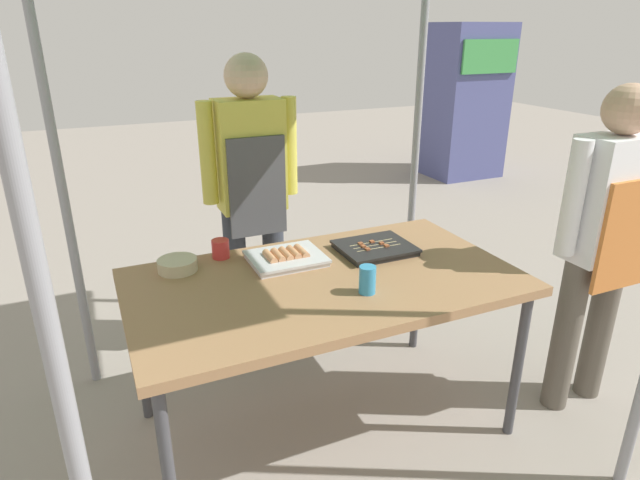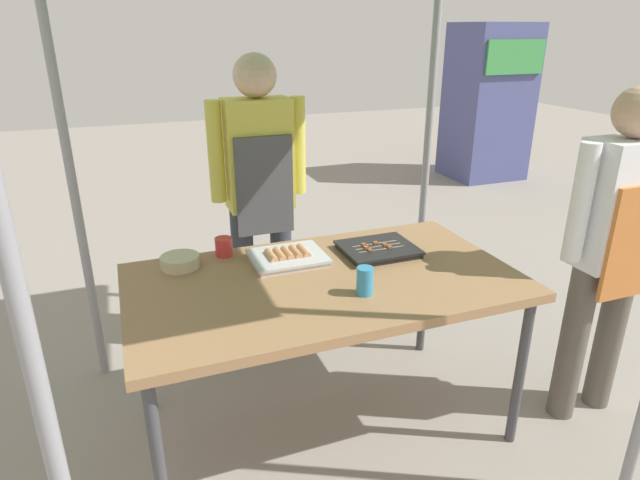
{
  "view_description": "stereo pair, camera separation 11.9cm",
  "coord_description": "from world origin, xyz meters",
  "px_view_note": "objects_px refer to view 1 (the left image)",
  "views": [
    {
      "loc": [
        -0.84,
        -1.83,
        1.72
      ],
      "look_at": [
        0.0,
        0.05,
        0.9
      ],
      "focal_mm": 30.23,
      "sensor_mm": 36.0,
      "label": 1
    },
    {
      "loc": [
        -0.73,
        -1.88,
        1.72
      ],
      "look_at": [
        0.0,
        0.05,
        0.9
      ],
      "focal_mm": 30.23,
      "sensor_mm": 36.0,
      "label": 2
    }
  ],
  "objects_px": {
    "vendor_woman": "(251,183)",
    "tray_grilled_sausages": "(286,258)",
    "neighbor_stall_left": "(464,101)",
    "drink_cup_by_wok": "(221,249)",
    "condiment_bowl": "(177,265)",
    "tray_meat_skewers": "(375,248)",
    "stall_table": "(325,289)",
    "customer_nearby": "(605,231)",
    "drink_cup_near_edge": "(367,280)"
  },
  "relations": [
    {
      "from": "drink_cup_by_wok",
      "to": "vendor_woman",
      "type": "height_order",
      "value": "vendor_woman"
    },
    {
      "from": "stall_table",
      "to": "vendor_woman",
      "type": "bearing_deg",
      "value": 93.42
    },
    {
      "from": "stall_table",
      "to": "condiment_bowl",
      "type": "relative_size",
      "value": 9.59
    },
    {
      "from": "neighbor_stall_left",
      "to": "tray_grilled_sausages",
      "type": "bearing_deg",
      "value": -136.93
    },
    {
      "from": "tray_meat_skewers",
      "to": "neighbor_stall_left",
      "type": "relative_size",
      "value": 0.19
    },
    {
      "from": "tray_meat_skewers",
      "to": "vendor_woman",
      "type": "distance_m",
      "value": 0.79
    },
    {
      "from": "drink_cup_by_wok",
      "to": "vendor_woman",
      "type": "distance_m",
      "value": 0.56
    },
    {
      "from": "stall_table",
      "to": "vendor_woman",
      "type": "height_order",
      "value": "vendor_woman"
    },
    {
      "from": "vendor_woman",
      "to": "neighbor_stall_left",
      "type": "distance_m",
      "value": 4.38
    },
    {
      "from": "drink_cup_by_wok",
      "to": "tray_grilled_sausages",
      "type": "bearing_deg",
      "value": -33.74
    },
    {
      "from": "tray_grilled_sausages",
      "to": "customer_nearby",
      "type": "bearing_deg",
      "value": -22.91
    },
    {
      "from": "tray_grilled_sausages",
      "to": "drink_cup_by_wok",
      "type": "xyz_separation_m",
      "value": [
        -0.25,
        0.17,
        0.02
      ]
    },
    {
      "from": "tray_grilled_sausages",
      "to": "customer_nearby",
      "type": "distance_m",
      "value": 1.4
    },
    {
      "from": "drink_cup_by_wok",
      "to": "vendor_woman",
      "type": "relative_size",
      "value": 0.05
    },
    {
      "from": "tray_grilled_sausages",
      "to": "neighbor_stall_left",
      "type": "xyz_separation_m",
      "value": [
        3.51,
        3.28,
        0.12
      ]
    },
    {
      "from": "stall_table",
      "to": "drink_cup_by_wok",
      "type": "relative_size",
      "value": 18.99
    },
    {
      "from": "vendor_woman",
      "to": "tray_grilled_sausages",
      "type": "bearing_deg",
      "value": 86.21
    },
    {
      "from": "stall_table",
      "to": "tray_grilled_sausages",
      "type": "xyz_separation_m",
      "value": [
        -0.09,
        0.22,
        0.07
      ]
    },
    {
      "from": "vendor_woman",
      "to": "stall_table",
      "type": "bearing_deg",
      "value": 93.42
    },
    {
      "from": "drink_cup_by_wok",
      "to": "stall_table",
      "type": "bearing_deg",
      "value": -48.33
    },
    {
      "from": "condiment_bowl",
      "to": "tray_meat_skewers",
      "type": "bearing_deg",
      "value": -10.33
    },
    {
      "from": "condiment_bowl",
      "to": "drink_cup_by_wok",
      "type": "relative_size",
      "value": 1.98
    },
    {
      "from": "drink_cup_near_edge",
      "to": "drink_cup_by_wok",
      "type": "xyz_separation_m",
      "value": [
        -0.43,
        0.57,
        -0.01
      ]
    },
    {
      "from": "condiment_bowl",
      "to": "drink_cup_near_edge",
      "type": "xyz_separation_m",
      "value": [
        0.64,
        -0.51,
        0.03
      ]
    },
    {
      "from": "stall_table",
      "to": "drink_cup_by_wok",
      "type": "bearing_deg",
      "value": 131.67
    },
    {
      "from": "tray_grilled_sausages",
      "to": "drink_cup_by_wok",
      "type": "bearing_deg",
      "value": 146.26
    },
    {
      "from": "tray_meat_skewers",
      "to": "condiment_bowl",
      "type": "xyz_separation_m",
      "value": [
        -0.87,
        0.16,
        0.01
      ]
    },
    {
      "from": "drink_cup_by_wok",
      "to": "neighbor_stall_left",
      "type": "height_order",
      "value": "neighbor_stall_left"
    },
    {
      "from": "stall_table",
      "to": "neighbor_stall_left",
      "type": "bearing_deg",
      "value": 45.64
    },
    {
      "from": "condiment_bowl",
      "to": "drink_cup_near_edge",
      "type": "distance_m",
      "value": 0.82
    },
    {
      "from": "drink_cup_near_edge",
      "to": "vendor_woman",
      "type": "xyz_separation_m",
      "value": [
        -0.14,
        1.02,
        0.14
      ]
    },
    {
      "from": "drink_cup_by_wok",
      "to": "vendor_woman",
      "type": "xyz_separation_m",
      "value": [
        0.29,
        0.45,
        0.16
      ]
    },
    {
      "from": "stall_table",
      "to": "condiment_bowl",
      "type": "bearing_deg",
      "value": 149.49
    },
    {
      "from": "condiment_bowl",
      "to": "neighbor_stall_left",
      "type": "distance_m",
      "value": 5.08
    },
    {
      "from": "neighbor_stall_left",
      "to": "vendor_woman",
      "type": "bearing_deg",
      "value": -142.44
    },
    {
      "from": "stall_table",
      "to": "tray_meat_skewers",
      "type": "height_order",
      "value": "tray_meat_skewers"
    },
    {
      "from": "stall_table",
      "to": "tray_grilled_sausages",
      "type": "relative_size",
      "value": 4.94
    },
    {
      "from": "neighbor_stall_left",
      "to": "drink_cup_by_wok",
      "type": "bearing_deg",
      "value": -140.36
    },
    {
      "from": "drink_cup_by_wok",
      "to": "tray_meat_skewers",
      "type": "bearing_deg",
      "value": -18.29
    },
    {
      "from": "drink_cup_near_edge",
      "to": "tray_meat_skewers",
      "type": "bearing_deg",
      "value": 56.43
    },
    {
      "from": "tray_grilled_sausages",
      "to": "condiment_bowl",
      "type": "distance_m",
      "value": 0.47
    },
    {
      "from": "tray_meat_skewers",
      "to": "vendor_woman",
      "type": "height_order",
      "value": "vendor_woman"
    },
    {
      "from": "stall_table",
      "to": "customer_nearby",
      "type": "bearing_deg",
      "value": -15.34
    },
    {
      "from": "stall_table",
      "to": "customer_nearby",
      "type": "xyz_separation_m",
      "value": [
        1.19,
        -0.33,
        0.19
      ]
    },
    {
      "from": "stall_table",
      "to": "tray_grilled_sausages",
      "type": "distance_m",
      "value": 0.24
    },
    {
      "from": "neighbor_stall_left",
      "to": "customer_nearby",
      "type": "bearing_deg",
      "value": -120.2
    },
    {
      "from": "tray_grilled_sausages",
      "to": "vendor_woman",
      "type": "distance_m",
      "value": 0.64
    },
    {
      "from": "tray_grilled_sausages",
      "to": "neighbor_stall_left",
      "type": "relative_size",
      "value": 0.18
    },
    {
      "from": "drink_cup_near_edge",
      "to": "neighbor_stall_left",
      "type": "bearing_deg",
      "value": 47.94
    },
    {
      "from": "vendor_woman",
      "to": "tray_meat_skewers",
      "type": "bearing_deg",
      "value": 119.44
    }
  ]
}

